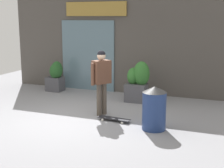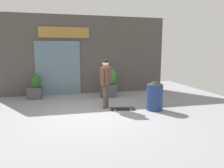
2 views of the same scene
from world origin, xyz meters
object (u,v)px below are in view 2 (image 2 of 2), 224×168
Objects in this scene: skateboarder at (106,78)px; planter_box_right at (109,83)px; skateboard at (122,108)px; planter_box_left at (36,86)px; trash_bin at (155,95)px.

skateboarder is 1.38× the size of planter_box_right.
planter_box_left is (-3.06, 2.37, 0.49)m from skateboard.
planter_box_right is at bearing 96.44° from skateboard.
planter_box_left is at bearing 147.78° from trash_bin.
planter_box_left is 0.85× the size of planter_box_right.
planter_box_right is 2.52m from trash_bin.
trash_bin reaches higher than skateboard.
skateboarder reaches higher than trash_bin.
trash_bin is at bearing -6.44° from skateboard.
skateboarder is at bearing -37.76° from planter_box_left.
skateboard is 0.84× the size of trash_bin.
skateboarder is 1.76m from trash_bin.
trash_bin is (1.56, -0.61, -0.54)m from skateboarder.
skateboarder is 3.29m from planter_box_left.
trash_bin is at bearing -64.36° from planter_box_right.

